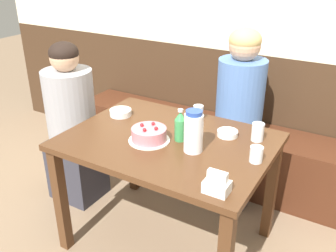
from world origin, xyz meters
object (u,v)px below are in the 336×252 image
water_pitcher (193,132)px  person_pale_blue_shirt (238,122)px  napkin_holder (217,185)px  glass_water_tall (256,154)px  soju_bottle (180,126)px  person_teal_shirt (73,128)px  bench_seat (222,152)px  glass_tumbler_short (258,132)px  bowl_soup_white (121,112)px  birthday_cake (149,135)px  bowl_rice_small (227,133)px  glass_shot_small (198,112)px

water_pitcher → person_pale_blue_shirt: bearing=91.5°
napkin_holder → glass_water_tall: bearing=79.6°
soju_bottle → person_teal_shirt: person_teal_shirt is taller
bench_seat → person_teal_shirt: (-0.82, -0.74, 0.31)m
soju_bottle → person_pale_blue_shirt: 0.70m
soju_bottle → glass_tumbler_short: bearing=30.0°
water_pitcher → person_teal_shirt: 1.05m
bowl_soup_white → person_teal_shirt: 0.44m
birthday_cake → napkin_holder: size_ratio=2.07×
soju_bottle → glass_water_tall: 0.44m
person_teal_shirt → person_pale_blue_shirt: size_ratio=0.93×
person_teal_shirt → glass_tumbler_short: bearing=6.5°
water_pitcher → glass_tumbler_short: bearing=48.8°
bowl_rice_small → glass_water_tall: bearing=-40.2°
soju_bottle → bowl_rice_small: soju_bottle is taller
bowl_soup_white → glass_shot_small: (0.44, 0.20, 0.02)m
bowl_soup_white → person_pale_blue_shirt: bearing=43.2°
soju_bottle → glass_water_tall: soju_bottle is taller
birthday_cake → water_pitcher: (0.26, 0.02, 0.07)m
person_pale_blue_shirt → person_teal_shirt: bearing=-59.2°
birthday_cake → person_teal_shirt: 0.79m
bench_seat → person_pale_blue_shirt: size_ratio=2.03×
bench_seat → glass_water_tall: glass_water_tall is taller
bench_seat → glass_shot_small: 0.73m
birthday_cake → bowl_rice_small: bearing=38.3°
water_pitcher → napkin_holder: 0.38m
water_pitcher → glass_tumbler_short: 0.38m
glass_water_tall → water_pitcher: bearing=-169.4°
bench_seat → person_teal_shirt: person_teal_shirt is taller
napkin_holder → bowl_rice_small: size_ratio=0.95×
soju_bottle → bowl_soup_white: bearing=167.7°
bowl_rice_small → person_teal_shirt: 1.11m
soju_bottle → glass_shot_small: soju_bottle is taller
bowl_soup_white → person_teal_shirt: bearing=-174.8°
napkin_holder → bowl_soup_white: bearing=152.1°
birthday_cake → bowl_rice_small: 0.44m
bench_seat → person_pale_blue_shirt: 0.42m
bowl_rice_small → glass_tumbler_short: (0.16, 0.03, 0.03)m
birthday_cake → person_pale_blue_shirt: (0.24, 0.75, -0.17)m
water_pitcher → bowl_rice_small: size_ratio=1.95×
birthday_cake → glass_tumbler_short: glass_tumbler_short is taller
glass_tumbler_short → glass_shot_small: (-0.41, 0.10, -0.01)m
soju_bottle → person_teal_shirt: 0.93m
water_pitcher → person_teal_shirt: bearing=171.9°
water_pitcher → glass_shot_small: water_pitcher is taller
bowl_soup_white → glass_water_tall: size_ratio=1.68×
napkin_holder → glass_shot_small: 0.78m
bowl_rice_small → glass_water_tall: glass_water_tall is taller
napkin_holder → person_teal_shirt: (-1.26, 0.42, -0.21)m
water_pitcher → person_pale_blue_shirt: size_ratio=0.18×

